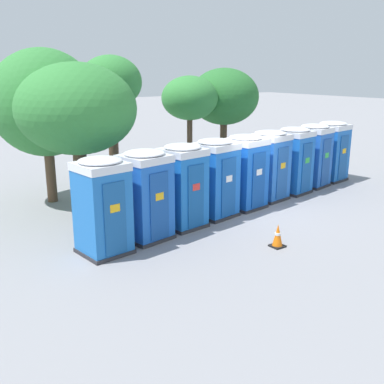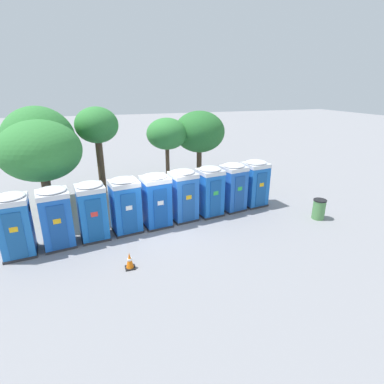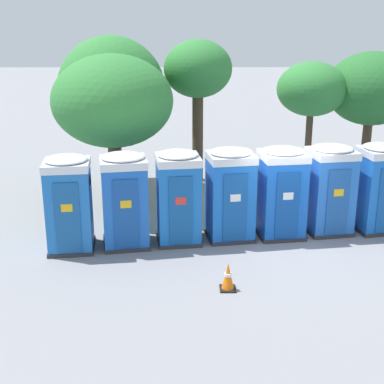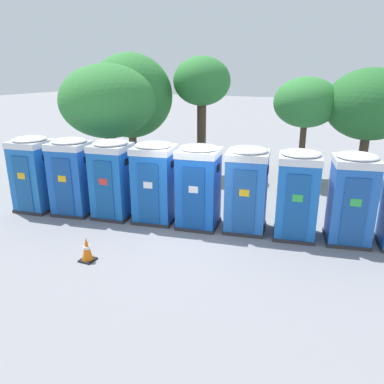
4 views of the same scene
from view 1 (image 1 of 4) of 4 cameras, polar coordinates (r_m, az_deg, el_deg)
name	(u,v)px [view 1 (image 1 of 4)]	position (r m, az deg, el deg)	size (l,w,h in m)	color
ground_plane	(253,210)	(15.51, 7.75, -2.22)	(120.00, 120.00, 0.00)	gray
portapotty_0	(102,206)	(11.65, -11.31, -1.71)	(1.31, 1.33, 2.54)	#2D2D33
portapotty_1	(146,195)	(12.48, -5.92, -0.35)	(1.41, 1.39, 2.54)	#2D2D33
portapotty_2	(183,186)	(13.40, -1.18, 0.82)	(1.31, 1.34, 2.54)	#2D2D33
portapotty_3	(215,178)	(14.40, 2.95, 1.83)	(1.42, 1.38, 2.54)	#2D2D33
portapotty_4	(245,171)	(15.41, 6.81, 2.63)	(1.37, 1.35, 2.54)	#2D2D33
portapotty_5	(269,165)	(16.56, 9.79, 3.40)	(1.38, 1.37, 2.54)	#2D2D33
portapotty_6	(294,160)	(17.68, 12.79, 3.99)	(1.34, 1.37, 2.54)	#2D2D33
portapotty_7	(313,155)	(18.89, 15.15, 4.54)	(1.37, 1.40, 2.54)	#2D2D33
portapotty_8	(331,151)	(20.12, 17.26, 5.02)	(1.39, 1.36, 2.54)	#2D2D33
street_tree_0	(111,85)	(18.52, -10.29, 13.28)	(2.47, 2.47, 5.20)	#4C3826
street_tree_1	(190,99)	(21.37, -0.30, 11.78)	(2.64, 2.64, 4.37)	#4C3826
street_tree_2	(224,97)	(23.14, 4.10, 11.94)	(3.48, 3.48, 4.72)	#4C3826
street_tree_3	(45,103)	(16.51, -18.20, 10.65)	(3.71, 3.71, 5.36)	brown
street_tree_4	(77,110)	(14.61, -14.44, 10.09)	(3.74, 3.74, 4.87)	#4C3826
traffic_cone	(278,236)	(12.33, 10.83, -5.49)	(0.36, 0.36, 0.64)	black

